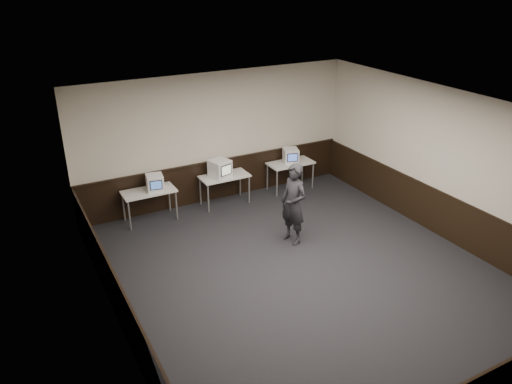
{
  "coord_description": "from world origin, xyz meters",
  "views": [
    {
      "loc": [
        -4.64,
        -6.66,
        5.4
      ],
      "look_at": [
        -0.2,
        1.6,
        1.15
      ],
      "focal_mm": 35.0,
      "sensor_mm": 36.0,
      "label": 1
    }
  ],
  "objects_px": {
    "emac_right": "(291,156)",
    "person": "(293,204)",
    "emac_left": "(155,183)",
    "desk_right": "(290,165)",
    "desk_center": "(224,178)",
    "emac_center": "(220,168)",
    "desk_left": "(149,194)"
  },
  "relations": [
    {
      "from": "emac_right",
      "to": "emac_center",
      "type": "bearing_deg",
      "value": -160.84
    },
    {
      "from": "desk_center",
      "to": "desk_right",
      "type": "xyz_separation_m",
      "value": [
        1.9,
        0.0,
        0.0
      ]
    },
    {
      "from": "emac_center",
      "to": "person",
      "type": "bearing_deg",
      "value": -91.72
    },
    {
      "from": "emac_right",
      "to": "desk_right",
      "type": "bearing_deg",
      "value": -39.78
    },
    {
      "from": "emac_left",
      "to": "desk_center",
      "type": "bearing_deg",
      "value": 10.83
    },
    {
      "from": "desk_center",
      "to": "desk_right",
      "type": "distance_m",
      "value": 1.9
    },
    {
      "from": "person",
      "to": "desk_right",
      "type": "bearing_deg",
      "value": 136.03
    },
    {
      "from": "desk_center",
      "to": "desk_left",
      "type": "bearing_deg",
      "value": 180.0
    },
    {
      "from": "emac_right",
      "to": "person",
      "type": "bearing_deg",
      "value": -102.25
    },
    {
      "from": "person",
      "to": "emac_left",
      "type": "bearing_deg",
      "value": -149.66
    },
    {
      "from": "emac_left",
      "to": "emac_right",
      "type": "height_order",
      "value": "emac_right"
    },
    {
      "from": "emac_center",
      "to": "emac_left",
      "type": "bearing_deg",
      "value": 164.69
    },
    {
      "from": "emac_left",
      "to": "person",
      "type": "xyz_separation_m",
      "value": [
        2.23,
        -2.34,
        -0.05
      ]
    },
    {
      "from": "desk_right",
      "to": "emac_left",
      "type": "distance_m",
      "value": 3.66
    },
    {
      "from": "desk_center",
      "to": "person",
      "type": "xyz_separation_m",
      "value": [
        0.48,
        -2.39,
        0.2
      ]
    },
    {
      "from": "emac_left",
      "to": "emac_center",
      "type": "bearing_deg",
      "value": 10.11
    },
    {
      "from": "desk_left",
      "to": "desk_center",
      "type": "relative_size",
      "value": 1.0
    },
    {
      "from": "emac_right",
      "to": "desk_center",
      "type": "bearing_deg",
      "value": -161.5
    },
    {
      "from": "desk_left",
      "to": "person",
      "type": "relative_size",
      "value": 0.68
    },
    {
      "from": "desk_right",
      "to": "person",
      "type": "distance_m",
      "value": 2.78
    },
    {
      "from": "desk_left",
      "to": "desk_right",
      "type": "xyz_separation_m",
      "value": [
        3.8,
        0.0,
        0.0
      ]
    },
    {
      "from": "desk_center",
      "to": "emac_left",
      "type": "relative_size",
      "value": 2.7
    },
    {
      "from": "desk_left",
      "to": "emac_center",
      "type": "distance_m",
      "value": 1.8
    },
    {
      "from": "emac_right",
      "to": "person",
      "type": "distance_m",
      "value": 2.78
    },
    {
      "from": "desk_right",
      "to": "emac_right",
      "type": "relative_size",
      "value": 2.46
    },
    {
      "from": "desk_left",
      "to": "desk_right",
      "type": "distance_m",
      "value": 3.8
    },
    {
      "from": "desk_right",
      "to": "person",
      "type": "height_order",
      "value": "person"
    },
    {
      "from": "emac_center",
      "to": "emac_right",
      "type": "distance_m",
      "value": 2.02
    },
    {
      "from": "desk_right",
      "to": "emac_right",
      "type": "xyz_separation_m",
      "value": [
        -0.0,
        0.0,
        0.26
      ]
    },
    {
      "from": "desk_right",
      "to": "emac_left",
      "type": "xyz_separation_m",
      "value": [
        -3.65,
        -0.04,
        0.26
      ]
    },
    {
      "from": "emac_left",
      "to": "person",
      "type": "bearing_deg",
      "value": -37.0
    },
    {
      "from": "emac_right",
      "to": "person",
      "type": "xyz_separation_m",
      "value": [
        -1.42,
        -2.39,
        -0.05
      ]
    }
  ]
}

